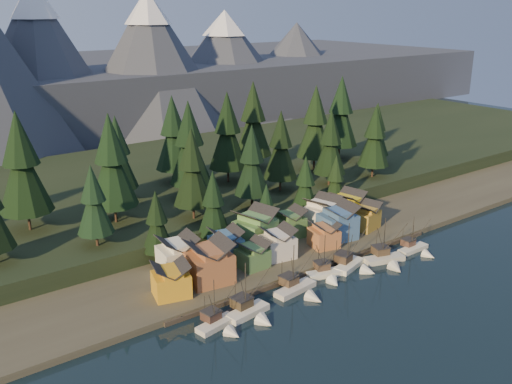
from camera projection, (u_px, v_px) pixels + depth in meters
ground at (359, 298)px, 124.77m from camera, size 500.00×500.00×0.00m
shore_strip at (252, 237)px, 155.01m from camera, size 400.00×50.00×1.50m
hillside at (164, 185)px, 192.39m from camera, size 420.00×100.00×6.00m
dock at (309, 269)px, 137.18m from camera, size 80.00×4.00×1.00m
mountain_ridge at (34, 80)px, 276.92m from camera, size 560.00×190.00×90.00m
boat_0 at (220, 319)px, 112.17m from camera, size 9.44×10.00×11.35m
boat_1 at (251, 306)px, 116.35m from camera, size 10.27×10.95×12.93m
boat_2 at (299, 284)px, 125.90m from camera, size 11.24×12.01×12.34m
boat_3 at (327, 269)px, 133.19m from camera, size 9.36×9.94×11.34m
boat_4 at (354, 259)px, 137.44m from camera, size 10.28×10.98×12.86m
boat_5 at (387, 254)px, 140.57m from camera, size 11.09×11.65×12.59m
boat_6 at (417, 245)px, 147.06m from camera, size 9.50×10.32×10.40m
house_front_0 at (171, 279)px, 121.49m from camera, size 9.01×8.71×7.50m
house_front_1 at (209, 261)px, 127.31m from camera, size 10.56×10.23×9.79m
house_front_2 at (253, 254)px, 135.00m from camera, size 6.72×6.77×6.50m
house_front_3 at (278, 242)px, 140.05m from camera, size 8.72×8.42×7.75m
house_front_4 at (324, 234)px, 146.50m from camera, size 7.89×8.28×6.67m
house_front_5 at (338, 221)px, 151.09m from camera, size 10.19×9.50×9.48m
house_front_6 at (365, 215)px, 158.24m from camera, size 8.88×8.58×7.46m
house_back_0 at (178, 254)px, 131.40m from camera, size 9.22×8.92×9.14m
house_back_1 at (226, 244)px, 138.41m from camera, size 8.31×8.39×8.06m
house_back_2 at (255, 227)px, 146.15m from camera, size 11.04×10.45×10.00m
house_back_3 at (289, 222)px, 152.74m from camera, size 8.53×7.81×7.81m
house_back_4 at (322, 212)px, 157.86m from camera, size 10.09×9.85×9.15m
house_back_5 at (348, 206)px, 162.84m from camera, size 9.34×9.42×9.00m
tree_hill_1 at (22, 166)px, 141.05m from camera, size 13.30×13.30×30.99m
tree_hill_2 at (94, 202)px, 133.32m from camera, size 8.70×8.70×20.26m
tree_hill_3 at (112, 164)px, 146.55m from camera, size 12.62×12.62×29.39m
tree_hill_4 at (117, 155)px, 163.18m from camera, size 10.94×10.94×25.49m
tree_hill_5 at (192, 170)px, 149.87m from camera, size 10.75×10.75×25.05m
tree_hill_6 at (189, 146)px, 165.10m from camera, size 12.57×12.57×29.29m
tree_hill_7 at (252, 163)px, 158.72m from camera, size 10.29×10.29×23.97m
tree_hill_8 at (227, 133)px, 180.60m from camera, size 12.64×12.64×29.44m
tree_hill_9 at (281, 147)px, 172.92m from camera, size 10.77×10.77×25.08m
tree_hill_10 at (253, 121)px, 195.55m from camera, size 13.14×13.14×30.60m
tree_hill_11 at (330, 145)px, 178.31m from camera, size 10.42×10.42×24.26m
tree_hill_12 at (315, 124)px, 194.13m from camera, size 12.66×12.66×29.48m
tree_hill_13 at (375, 138)px, 186.98m from camera, size 10.43×10.43×24.30m
tree_hill_14 at (341, 114)px, 208.68m from camera, size 13.20×13.20×30.75m
tree_hill_15 at (173, 135)px, 180.48m from camera, size 12.16×12.16×28.34m
tree_hill_17 at (376, 131)px, 201.71m from camera, size 9.63×9.63×22.44m
tree_shore_0 at (157, 223)px, 135.78m from camera, size 7.83×7.83×18.23m
tree_shore_1 at (213, 205)px, 144.49m from camera, size 8.71×8.71×20.30m
tree_shore_2 at (266, 205)px, 155.25m from camera, size 5.87×5.87×13.67m
tree_shore_3 at (305, 185)px, 162.20m from camera, size 8.30×8.30×19.34m
tree_shore_4 at (336, 181)px, 169.30m from camera, size 7.54×7.54×17.56m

